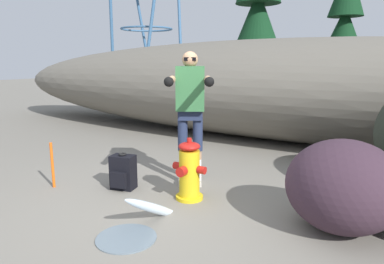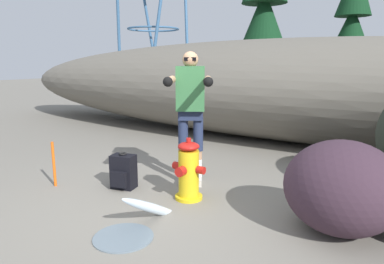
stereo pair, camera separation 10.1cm
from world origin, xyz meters
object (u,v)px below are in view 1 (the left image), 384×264
object	(u,v)px
spare_backpack	(123,172)
boulder_mid	(343,186)
fire_hydrant	(189,171)
survey_stake	(52,165)
utility_worker	(190,102)

from	to	relation	value
spare_backpack	boulder_mid	distance (m)	2.60
fire_hydrant	survey_stake	xyz separation A→B (m)	(-1.72, -0.58, -0.04)
utility_worker	spare_backpack	world-z (taller)	utility_worker
fire_hydrant	spare_backpack	distance (m)	0.93
utility_worker	boulder_mid	distance (m)	2.07
utility_worker	survey_stake	world-z (taller)	utility_worker
fire_hydrant	utility_worker	world-z (taller)	utility_worker
boulder_mid	survey_stake	bearing A→B (deg)	-168.72
survey_stake	fire_hydrant	bearing A→B (deg)	18.63
utility_worker	spare_backpack	xyz separation A→B (m)	(-0.65, -0.59, -0.90)
fire_hydrant	spare_backpack	size ratio (longest dim) A/B	1.59
boulder_mid	survey_stake	distance (m)	3.47
spare_backpack	survey_stake	xyz separation A→B (m)	(-0.81, -0.43, 0.08)
boulder_mid	fire_hydrant	bearing A→B (deg)	-176.70
survey_stake	spare_backpack	bearing A→B (deg)	28.03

